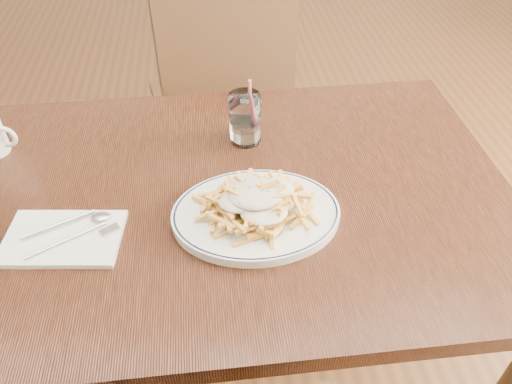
{
  "coord_description": "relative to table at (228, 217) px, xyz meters",
  "views": [
    {
      "loc": [
        -0.03,
        -0.78,
        1.45
      ],
      "look_at": [
        0.05,
        -0.09,
        0.82
      ],
      "focal_mm": 35.0,
      "sensor_mm": 36.0,
      "label": 1
    }
  ],
  "objects": [
    {
      "name": "floor",
      "position": [
        0.0,
        0.0,
        -0.67
      ],
      "size": [
        7.0,
        7.0,
        0.0
      ],
      "primitive_type": "plane",
      "color": "black",
      "rests_on": "ground"
    },
    {
      "name": "table",
      "position": [
        0.0,
        0.0,
        0.0
      ],
      "size": [
        1.2,
        0.8,
        0.75
      ],
      "color": "black",
      "rests_on": "ground"
    },
    {
      "name": "chair_far",
      "position": [
        0.03,
        0.74,
        -0.14
      ],
      "size": [
        0.51,
        0.51,
        0.94
      ],
      "color": "black",
      "rests_on": "ground"
    },
    {
      "name": "fries_plate",
      "position": [
        0.05,
        -0.09,
        0.09
      ],
      "size": [
        0.4,
        0.37,
        0.02
      ],
      "color": "white",
      "rests_on": "table"
    },
    {
      "name": "loaded_fries",
      "position": [
        0.05,
        -0.09,
        0.13
      ],
      "size": [
        0.22,
        0.18,
        0.06
      ],
      "color": "gold",
      "rests_on": "fries_plate"
    },
    {
      "name": "napkin",
      "position": [
        -0.32,
        -0.1,
        0.08
      ],
      "size": [
        0.23,
        0.16,
        0.01
      ],
      "primitive_type": "cube",
      "rotation": [
        0.0,
        0.0,
        -0.11
      ],
      "color": "white",
      "rests_on": "table"
    },
    {
      "name": "cutlery",
      "position": [
        -0.32,
        -0.1,
        0.09
      ],
      "size": [
        0.18,
        0.15,
        0.01
      ],
      "color": "silver",
      "rests_on": "napkin"
    },
    {
      "name": "water_glass",
      "position": [
        0.06,
        0.18,
        0.13
      ],
      "size": [
        0.07,
        0.07,
        0.16
      ],
      "color": "white",
      "rests_on": "table"
    }
  ]
}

